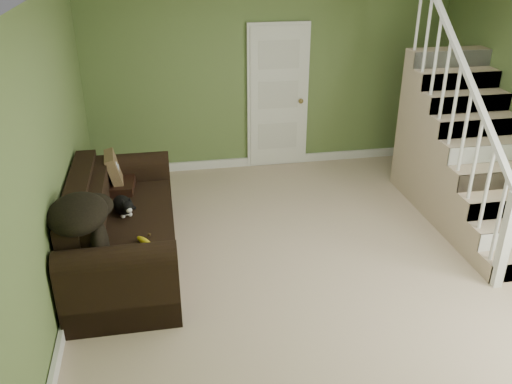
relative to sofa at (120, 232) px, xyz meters
name	(u,v)px	position (x,y,z in m)	size (l,w,h in m)	color
floor	(323,266)	(2.02, -0.45, -0.35)	(5.00, 5.50, 0.01)	tan
wall_back	(270,76)	(2.02, 2.30, 0.95)	(5.00, 0.04, 2.60)	#607A41
wall_front	(505,355)	(2.02, -3.20, 0.95)	(5.00, 0.04, 2.60)	#607A41
wall_left	(47,166)	(-0.48, -0.45, 0.95)	(0.04, 5.50, 2.60)	#607A41
baseboard_back	(270,160)	(2.02, 2.27, -0.29)	(5.00, 0.04, 0.12)	white
baseboard_left	(72,286)	(-0.45, -0.45, -0.29)	(0.04, 5.50, 0.12)	white
door	(278,97)	(2.12, 2.25, 0.66)	(0.86, 0.12, 2.02)	white
staircase	(464,159)	(4.02, 0.51, 0.29)	(1.00, 2.51, 2.82)	tan
sofa	(120,232)	(0.00, 0.00, 0.00)	(1.00, 2.32, 0.92)	black
side_table	(114,204)	(-0.10, 0.74, -0.05)	(0.52, 0.52, 0.82)	black
cat	(123,206)	(0.05, 0.11, 0.24)	(0.31, 0.49, 0.24)	black
banana	(144,241)	(0.26, -0.53, 0.18)	(0.06, 0.22, 0.06)	gold
throw_pillow	(115,171)	(-0.05, 0.78, 0.35)	(0.10, 0.40, 0.40)	#432D1B
throw_blanket	(78,213)	(-0.25, -0.68, 0.60)	(0.50, 0.66, 0.27)	black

